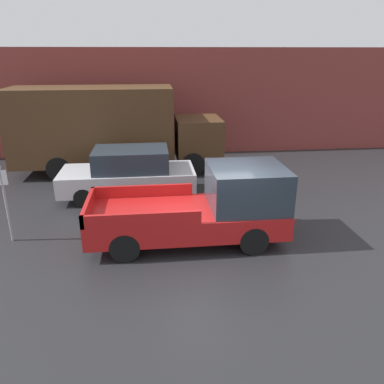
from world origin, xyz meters
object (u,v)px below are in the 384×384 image
object	(u,v)px
pickup_truck	(207,207)
parking_sign	(5,200)
delivery_truck	(108,128)
car	(129,173)

from	to	relation	value
pickup_truck	parking_sign	size ratio (longest dim) A/B	2.46
parking_sign	delivery_truck	bearing A→B (deg)	71.18
delivery_truck	car	bearing A→B (deg)	-73.50
delivery_truck	pickup_truck	bearing A→B (deg)	-64.92
pickup_truck	parking_sign	distance (m)	5.35
parking_sign	pickup_truck	bearing A→B (deg)	-5.30
pickup_truck	parking_sign	bearing A→B (deg)	174.70
delivery_truck	parking_sign	size ratio (longest dim) A/B	4.07
pickup_truck	delivery_truck	distance (m)	7.55
car	delivery_truck	xyz separation A→B (m)	(-0.94, 3.16, 1.03)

